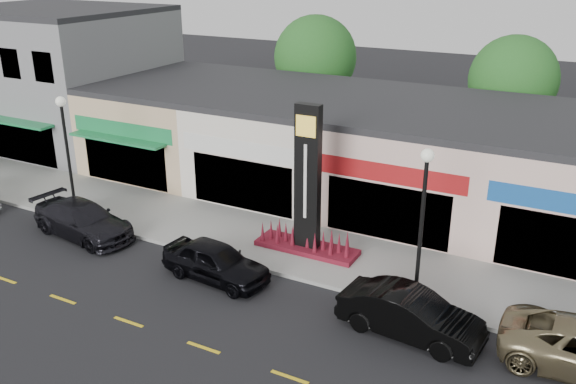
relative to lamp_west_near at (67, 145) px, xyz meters
name	(u,v)px	position (x,y,z in m)	size (l,w,h in m)	color
ground	(184,282)	(8.00, -2.50, -3.48)	(120.00, 120.00, 0.00)	black
sidewalk	(246,235)	(8.00, 1.85, -3.40)	(52.00, 4.30, 0.15)	gray
curb	(216,257)	(8.00, -0.40, -3.40)	(52.00, 0.20, 0.15)	gray
building_grey_2story	(59,76)	(-10.00, 8.98, 0.67)	(12.00, 10.95, 8.30)	slate
shop_beige	(183,121)	(-0.50, 8.96, -1.08)	(7.00, 10.85, 4.80)	tan
shop_cream	(292,137)	(6.50, 8.97, -1.08)	(7.00, 10.01, 4.80)	silver
shop_pink_w	(423,156)	(13.50, 8.97, -1.08)	(7.00, 10.01, 4.80)	#CFAD9D
tree_rear_west	(315,57)	(4.00, 17.00, 1.74)	(5.20, 5.20, 7.83)	#382619
tree_rear_mid	(513,79)	(16.00, 17.00, 1.41)	(4.80, 4.80, 7.29)	#382619
lamp_west_near	(67,145)	(0.00, 0.00, 0.00)	(0.44, 0.44, 5.47)	black
lamp_east_near	(423,212)	(16.00, 0.00, 0.00)	(0.44, 0.44, 5.47)	black
pylon_sign	(307,201)	(11.00, 1.70, -1.20)	(4.20, 1.30, 6.00)	#540E15
car_dark_sedan	(83,220)	(1.83, -1.29, -2.74)	(5.06, 2.06, 1.47)	black
car_black_sedan	(216,261)	(8.94, -1.75, -2.75)	(4.26, 1.72, 1.45)	black
car_black_conv	(410,314)	(16.38, -1.88, -2.72)	(4.59, 1.60, 1.51)	black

